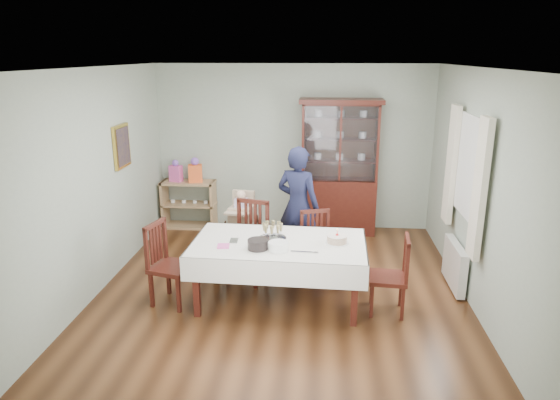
# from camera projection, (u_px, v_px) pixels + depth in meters

# --- Properties ---
(floor) EXTENTS (5.00, 5.00, 0.00)m
(floor) POSITION_uv_depth(u_px,v_px,m) (281.00, 291.00, 6.22)
(floor) COLOR #593319
(floor) RESTS_ON ground
(room_shell) EXTENTS (5.00, 5.00, 5.00)m
(room_shell) POSITION_uv_depth(u_px,v_px,m) (285.00, 148.00, 6.25)
(room_shell) COLOR #9EAA99
(room_shell) RESTS_ON floor
(dining_table) EXTENTS (2.04, 1.21, 0.76)m
(dining_table) POSITION_uv_depth(u_px,v_px,m) (279.00, 272.00, 5.86)
(dining_table) COLOR #411910
(dining_table) RESTS_ON floor
(china_cabinet) EXTENTS (1.30, 0.48, 2.18)m
(china_cabinet) POSITION_uv_depth(u_px,v_px,m) (339.00, 165.00, 8.00)
(china_cabinet) COLOR #411910
(china_cabinet) RESTS_ON floor
(sideboard) EXTENTS (0.90, 0.38, 0.80)m
(sideboard) POSITION_uv_depth(u_px,v_px,m) (189.00, 204.00, 8.43)
(sideboard) COLOR tan
(sideboard) RESTS_ON floor
(picture_frame) EXTENTS (0.04, 0.48, 0.58)m
(picture_frame) POSITION_uv_depth(u_px,v_px,m) (122.00, 146.00, 6.70)
(picture_frame) COLOR gold
(picture_frame) RESTS_ON room_shell
(window) EXTENTS (0.04, 1.02, 1.22)m
(window) POSITION_uv_depth(u_px,v_px,m) (470.00, 168.00, 5.89)
(window) COLOR white
(window) RESTS_ON room_shell
(curtain_left) EXTENTS (0.07, 0.30, 1.55)m
(curtain_left) POSITION_uv_depth(u_px,v_px,m) (480.00, 190.00, 5.33)
(curtain_left) COLOR silver
(curtain_left) RESTS_ON room_shell
(curtain_right) EXTENTS (0.07, 0.30, 1.55)m
(curtain_right) POSITION_uv_depth(u_px,v_px,m) (451.00, 165.00, 6.52)
(curtain_right) COLOR silver
(curtain_right) RESTS_ON room_shell
(radiator) EXTENTS (0.10, 0.80, 0.55)m
(radiator) POSITION_uv_depth(u_px,v_px,m) (455.00, 265.00, 6.25)
(radiator) COLOR white
(radiator) RESTS_ON floor
(chair_far_left) EXTENTS (0.57, 0.57, 1.03)m
(chair_far_left) POSITION_uv_depth(u_px,v_px,m) (248.00, 257.00, 6.47)
(chair_far_left) COLOR #411910
(chair_far_left) RESTS_ON floor
(chair_far_right) EXTENTS (0.51, 0.51, 0.91)m
(chair_far_right) POSITION_uv_depth(u_px,v_px,m) (318.00, 261.00, 6.44)
(chair_far_right) COLOR #411910
(chair_far_right) RESTS_ON floor
(chair_end_left) EXTENTS (0.54, 0.54, 0.98)m
(chair_end_left) POSITION_uv_depth(u_px,v_px,m) (172.00, 280.00, 5.86)
(chair_end_left) COLOR #411910
(chair_end_left) RESTS_ON floor
(chair_end_right) EXTENTS (0.44, 0.44, 0.91)m
(chair_end_right) POSITION_uv_depth(u_px,v_px,m) (389.00, 290.00, 5.65)
(chair_end_right) COLOR #411910
(chair_end_right) RESTS_ON floor
(woman) EXTENTS (0.72, 0.60, 1.67)m
(woman) POSITION_uv_depth(u_px,v_px,m) (298.00, 206.00, 6.83)
(woman) COLOR black
(woman) RESTS_ON floor
(high_chair) EXTENTS (0.50, 0.50, 0.99)m
(high_chair) POSITION_uv_depth(u_px,v_px,m) (242.00, 231.00, 7.22)
(high_chair) COLOR black
(high_chair) RESTS_ON floor
(champagne_tray) EXTENTS (0.33, 0.33, 0.20)m
(champagne_tray) POSITION_uv_depth(u_px,v_px,m) (272.00, 234.00, 5.82)
(champagne_tray) COLOR silver
(champagne_tray) RESTS_ON dining_table
(birthday_cake) EXTENTS (0.26, 0.26, 0.18)m
(birthday_cake) POSITION_uv_depth(u_px,v_px,m) (337.00, 240.00, 5.69)
(birthday_cake) COLOR white
(birthday_cake) RESTS_ON dining_table
(plate_stack_dark) EXTENTS (0.27, 0.27, 0.11)m
(plate_stack_dark) POSITION_uv_depth(u_px,v_px,m) (258.00, 244.00, 5.53)
(plate_stack_dark) COLOR black
(plate_stack_dark) RESTS_ON dining_table
(plate_stack_white) EXTENTS (0.24, 0.24, 0.10)m
(plate_stack_white) POSITION_uv_depth(u_px,v_px,m) (278.00, 246.00, 5.49)
(plate_stack_white) COLOR white
(plate_stack_white) RESTS_ON dining_table
(napkin_stack) EXTENTS (0.15, 0.15, 0.02)m
(napkin_stack) POSITION_uv_depth(u_px,v_px,m) (223.00, 246.00, 5.60)
(napkin_stack) COLOR #DE51A3
(napkin_stack) RESTS_ON dining_table
(cutlery) EXTENTS (0.13, 0.18, 0.01)m
(cutlery) POSITION_uv_depth(u_px,v_px,m) (231.00, 240.00, 5.78)
(cutlery) COLOR silver
(cutlery) RESTS_ON dining_table
(cake_knife) EXTENTS (0.31, 0.04, 0.01)m
(cake_knife) POSITION_uv_depth(u_px,v_px,m) (305.00, 252.00, 5.45)
(cake_knife) COLOR silver
(cake_knife) RESTS_ON dining_table
(gift_bag_pink) EXTENTS (0.22, 0.17, 0.37)m
(gift_bag_pink) POSITION_uv_depth(u_px,v_px,m) (176.00, 172.00, 8.27)
(gift_bag_pink) COLOR #DE51A3
(gift_bag_pink) RESTS_ON sideboard
(gift_bag_orange) EXTENTS (0.25, 0.20, 0.41)m
(gift_bag_orange) POSITION_uv_depth(u_px,v_px,m) (195.00, 171.00, 8.23)
(gift_bag_orange) COLOR #FF6228
(gift_bag_orange) RESTS_ON sideboard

